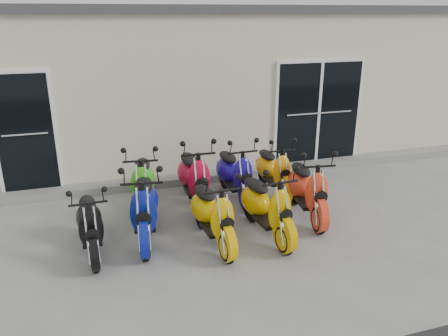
{
  "coord_description": "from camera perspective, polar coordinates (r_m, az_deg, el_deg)",
  "views": [
    {
      "loc": [
        -2.05,
        -6.01,
        3.23
      ],
      "look_at": [
        0.0,
        0.6,
        0.75
      ],
      "focal_mm": 35.0,
      "sensor_mm": 36.0,
      "label": 1
    }
  ],
  "objects": [
    {
      "name": "scooter_back_yellow",
      "position": [
        8.14,
        6.5,
        0.59
      ],
      "size": [
        0.59,
        1.58,
        1.16
      ],
      "primitive_type": null,
      "rotation": [
        0.0,
        0.0,
        -0.01
      ],
      "color": "#FF9E09",
      "rests_on": "ground"
    },
    {
      "name": "scooter_front_orange_b",
      "position": [
        6.52,
        5.61,
        -3.95
      ],
      "size": [
        0.74,
        1.73,
        1.25
      ],
      "primitive_type": null,
      "rotation": [
        0.0,
        0.0,
        0.08
      ],
      "color": "#D19D00",
      "rests_on": "ground"
    },
    {
      "name": "scooter_front_blue",
      "position": [
        6.49,
        -10.44,
        -4.01
      ],
      "size": [
        0.89,
        1.85,
        1.31
      ],
      "primitive_type": null,
      "rotation": [
        0.0,
        0.0,
        -0.14
      ],
      "color": "navy",
      "rests_on": "ground"
    },
    {
      "name": "scooter_front_red",
      "position": [
        7.22,
        10.9,
        -1.71
      ],
      "size": [
        0.87,
        1.8,
        1.27
      ],
      "primitive_type": null,
      "rotation": [
        0.0,
        0.0,
        -0.15
      ],
      "color": "red",
      "rests_on": "ground"
    },
    {
      "name": "roof_cap",
      "position": [
        11.4,
        -7.3,
        19.83
      ],
      "size": [
        14.2,
        6.2,
        0.16
      ],
      "primitive_type": "cube",
      "color": "#3F3F42",
      "rests_on": "building"
    },
    {
      "name": "door_right",
      "position": [
        9.61,
        12.22,
        7.45
      ],
      "size": [
        2.02,
        0.08,
        2.22
      ],
      "primitive_type": "cube",
      "color": "black",
      "rests_on": "front_step"
    },
    {
      "name": "scooter_back_red",
      "position": [
        7.55,
        -3.99,
        -0.23
      ],
      "size": [
        0.69,
        1.81,
        1.32
      ],
      "primitive_type": null,
      "rotation": [
        0.0,
        0.0,
        -0.02
      ],
      "color": "#B40C2A",
      "rests_on": "ground"
    },
    {
      "name": "scooter_front_orange_a",
      "position": [
        6.29,
        -1.52,
        -4.96
      ],
      "size": [
        0.72,
        1.68,
        1.21
      ],
      "primitive_type": null,
      "rotation": [
        0.0,
        0.0,
        0.07
      ],
      "color": "#E2AE00",
      "rests_on": "ground"
    },
    {
      "name": "ground",
      "position": [
        7.13,
        1.44,
        -7.25
      ],
      "size": [
        80.0,
        80.0,
        0.0
      ],
      "primitive_type": "plane",
      "color": "gray",
      "rests_on": "ground"
    },
    {
      "name": "building",
      "position": [
        11.51,
        -6.93,
        11.44
      ],
      "size": [
        14.0,
        6.0,
        3.2
      ],
      "primitive_type": "cube",
      "color": "beige",
      "rests_on": "ground"
    },
    {
      "name": "scooter_back_green",
      "position": [
        7.45,
        -10.62,
        -1.01
      ],
      "size": [
        0.86,
        1.8,
        1.27
      ],
      "primitive_type": null,
      "rotation": [
        0.0,
        0.0,
        -0.14
      ],
      "color": "green",
      "rests_on": "ground"
    },
    {
      "name": "scooter_front_black",
      "position": [
        6.34,
        -17.2,
        -6.09
      ],
      "size": [
        0.63,
        1.55,
        1.13
      ],
      "primitive_type": null,
      "rotation": [
        0.0,
        0.0,
        0.05
      ],
      "color": "black",
      "rests_on": "ground"
    },
    {
      "name": "scooter_back_blue",
      "position": [
        7.8,
        1.39,
        0.2
      ],
      "size": [
        0.67,
        1.71,
        1.25
      ],
      "primitive_type": null,
      "rotation": [
        0.0,
        0.0,
        0.03
      ],
      "color": "#190B89",
      "rests_on": "ground"
    },
    {
      "name": "door_left",
      "position": [
        8.49,
        -24.58,
        4.5
      ],
      "size": [
        1.07,
        0.08,
        2.22
      ],
      "primitive_type": "cube",
      "color": "black",
      "rests_on": "front_step"
    },
    {
      "name": "front_step",
      "position": [
        8.87,
        -2.72,
        -1.15
      ],
      "size": [
        14.0,
        0.4,
        0.15
      ],
      "primitive_type": "cube",
      "color": "gray",
      "rests_on": "ground"
    }
  ]
}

